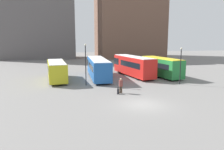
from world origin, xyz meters
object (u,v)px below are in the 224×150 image
Objects in this scene: bus_0 at (57,70)px; bus_2 at (133,65)px; suitcase at (118,91)px; bus_3 at (161,66)px; lamp_post_0 at (86,61)px; traveler at (121,84)px; bus_1 at (98,67)px; lamp_post_1 at (181,63)px.

bus_2 is at bearing -88.89° from bus_0.
bus_3 is at bearing -22.47° from suitcase.
bus_3 is 13.74m from lamp_post_0.
bus_2 is at bearing -1.91° from traveler.
suitcase is at bearing -174.52° from bus_1.
bus_1 is 12.77m from lamp_post_1.
bus_3 is (16.94, -0.18, 0.13)m from bus_0.
traveler is 0.32× the size of lamp_post_0.
traveler is at bearing -28.94° from suitcase.
bus_3 is at bearing 18.25° from lamp_post_0.
bus_3 reaches higher than traveler.
lamp_post_1 reaches higher than bus_3.
traveler is at bearing -146.74° from bus_0.
bus_1 is 5.96m from lamp_post_0.
suitcase is (-9.80, -9.78, -1.41)m from bus_3.
bus_0 is 12.60m from bus_2.
bus_1 is at bearing 144.94° from lamp_post_1.
bus_2 is 1.95× the size of lamp_post_0.
traveler is 6.68m from lamp_post_0.
bus_2 is 10.41m from lamp_post_0.
bus_0 is at bearing 98.15° from bus_1.
bus_0 is 12.32m from suitcase.
traveler is 9.99m from lamp_post_1.
lamp_post_1 is at bearing -9.37° from lamp_post_0.
lamp_post_0 is 1.11× the size of lamp_post_1.
lamp_post_1 is at bearing -48.21° from suitcase.
lamp_post_0 reaches higher than lamp_post_1.
suitcase is (0.69, -10.68, -1.42)m from bus_1.
bus_1 is (6.46, 0.72, 0.14)m from bus_0.
bus_1 is 1.26× the size of bus_3.
lamp_post_0 reaches higher than bus_2.
bus_3 reaches higher than bus_0.
lamp_post_1 is (10.40, -7.30, 1.34)m from bus_1.
lamp_post_0 is (-12.96, -4.27, 1.63)m from bus_3.
lamp_post_0 is at bearing 52.44° from suitcase.
bus_3 is at bearing -22.22° from traveler.
bus_3 is at bearing -95.43° from bus_0.
lamp_post_0 is (3.99, -4.45, 1.76)m from bus_0.
bus_0 is at bearing 60.66° from traveler.
suitcase is at bearing 125.62° from bus_3.
lamp_post_0 is at bearing -142.98° from bus_0.
suitcase is (-5.39, -11.26, -1.53)m from bus_2.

